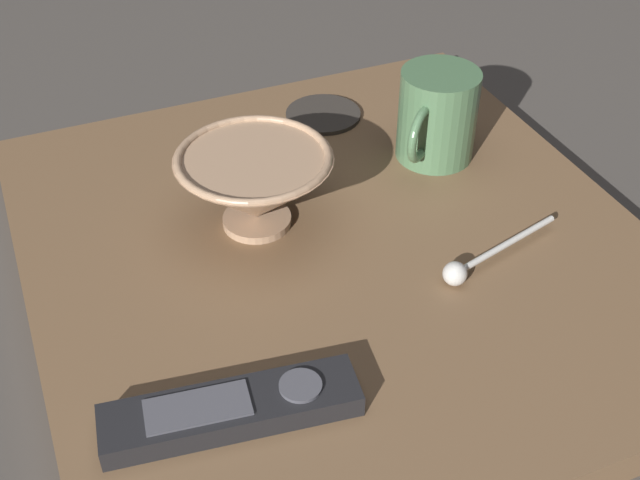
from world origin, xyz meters
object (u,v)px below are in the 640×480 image
coffee_mug (437,116)px  tv_remote_near (232,410)px  drink_coaster (323,114)px  cereal_bowl (255,186)px  teaspoon (471,264)px

coffee_mug → tv_remote_near: bearing=129.6°
coffee_mug → drink_coaster: 0.15m
coffee_mug → drink_coaster: (0.12, 0.08, -0.05)m
cereal_bowl → coffee_mug: coffee_mug is taller
tv_remote_near → drink_coaster: (0.38, -0.23, -0.01)m
teaspoon → tv_remote_near: same height
coffee_mug → teaspoon: size_ratio=0.74×
cereal_bowl → teaspoon: 0.21m
coffee_mug → teaspoon: (-0.18, 0.06, -0.04)m
coffee_mug → tv_remote_near: 0.40m
cereal_bowl → teaspoon: bearing=-133.4°
coffee_mug → drink_coaster: bearing=32.6°
coffee_mug → tv_remote_near: size_ratio=0.52×
cereal_bowl → drink_coaster: (0.16, -0.14, -0.04)m
coffee_mug → teaspoon: bearing=161.1°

